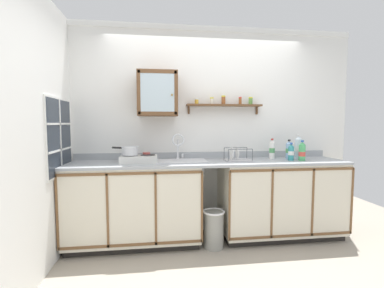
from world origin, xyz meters
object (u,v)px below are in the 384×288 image
object	(u,v)px
dish_rack	(237,158)
trash_bin	(214,228)
mug	(146,157)
bottle_water_blue_0	(289,150)
sink	(181,164)
bottle_opaque_white_2	(272,150)
wall_cabinet	(157,94)
bottle_detergent_teal_1	(291,152)
saucepan	(130,150)
hot_plate_stove	(139,159)
bottle_water_clear_4	(298,148)
bottle_soda_green_3	(302,152)

from	to	relation	value
dish_rack	trash_bin	world-z (taller)	dish_rack
mug	bottle_water_blue_0	bearing A→B (deg)	-0.18
sink	bottle_opaque_white_2	xyz separation A→B (m)	(1.16, 0.07, 0.15)
wall_cabinet	mug	bearing A→B (deg)	-154.74
bottle_detergent_teal_1	saucepan	bearing A→B (deg)	177.77
bottle_opaque_white_2	trash_bin	size ratio (longest dim) A/B	0.60
hot_plate_stove	dish_rack	size ratio (longest dim) A/B	1.32
bottle_water_clear_4	wall_cabinet	distance (m)	1.87
sink	bottle_water_clear_4	distance (m)	1.49
wall_cabinet	bottle_soda_green_3	bearing A→B (deg)	-7.93
trash_bin	bottle_opaque_white_2	bearing A→B (deg)	20.77
sink	bottle_detergent_teal_1	bearing A→B (deg)	-4.35
bottle_water_blue_0	trash_bin	size ratio (longest dim) A/B	0.57
mug	wall_cabinet	world-z (taller)	wall_cabinet
hot_plate_stove	bottle_detergent_teal_1	bearing A→B (deg)	-1.68
bottle_water_blue_0	bottle_opaque_white_2	xyz separation A→B (m)	(-0.21, 0.03, 0.01)
hot_plate_stove	saucepan	distance (m)	0.14
bottle_water_clear_4	trash_bin	distance (m)	1.45
bottle_water_blue_0	bottle_water_clear_4	distance (m)	0.12
bottle_soda_green_3	wall_cabinet	world-z (taller)	wall_cabinet
bottle_detergent_teal_1	mug	world-z (taller)	bottle_detergent_teal_1
hot_plate_stove	bottle_soda_green_3	world-z (taller)	bottle_soda_green_3
bottle_water_blue_0	wall_cabinet	xyz separation A→B (m)	(-1.65, 0.07, 0.69)
trash_bin	bottle_water_clear_4	bearing A→B (deg)	11.51
bottle_detergent_teal_1	bottle_water_blue_0	bearing A→B (deg)	72.76
mug	trash_bin	xyz separation A→B (m)	(0.76, -0.29, -0.80)
saucepan	bottle_water_clear_4	world-z (taller)	bottle_water_clear_4
bottle_detergent_teal_1	dish_rack	size ratio (longest dim) A/B	0.69
hot_plate_stove	trash_bin	distance (m)	1.17
bottle_water_blue_0	trash_bin	bearing A→B (deg)	-164.68
wall_cabinet	trash_bin	size ratio (longest dim) A/B	1.23
bottle_water_blue_0	mug	xyz separation A→B (m)	(-1.79, 0.01, -0.06)
dish_rack	wall_cabinet	size ratio (longest dim) A/B	0.60
saucepan	bottle_opaque_white_2	size ratio (longest dim) A/B	1.22
bottle_opaque_white_2	bottle_soda_green_3	xyz separation A→B (m)	(0.29, -0.20, -0.01)
bottle_opaque_white_2	bottle_soda_green_3	size ratio (longest dim) A/B	1.05
saucepan	bottle_detergent_teal_1	world-z (taller)	bottle_detergent_teal_1
dish_rack	mug	distance (m)	1.09
bottle_opaque_white_2	trash_bin	xyz separation A→B (m)	(-0.81, -0.31, -0.86)
dish_rack	sink	bearing A→B (deg)	177.26
sink	hot_plate_stove	bearing A→B (deg)	-174.44
bottle_soda_green_3	wall_cabinet	size ratio (longest dim) A/B	0.47
bottle_detergent_teal_1	wall_cabinet	world-z (taller)	wall_cabinet
bottle_water_blue_0	bottle_detergent_teal_1	bearing A→B (deg)	-107.24
hot_plate_stove	mug	size ratio (longest dim) A/B	3.19
bottle_water_clear_4	wall_cabinet	size ratio (longest dim) A/B	0.59
bottle_soda_green_3	mug	distance (m)	1.88
bottle_detergent_teal_1	bottle_soda_green_3	size ratio (longest dim) A/B	0.88
bottle_detergent_teal_1	dish_rack	distance (m)	0.67
sink	mug	world-z (taller)	sink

